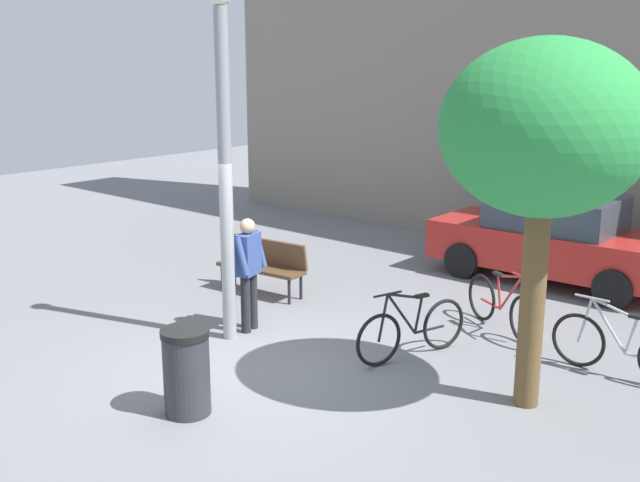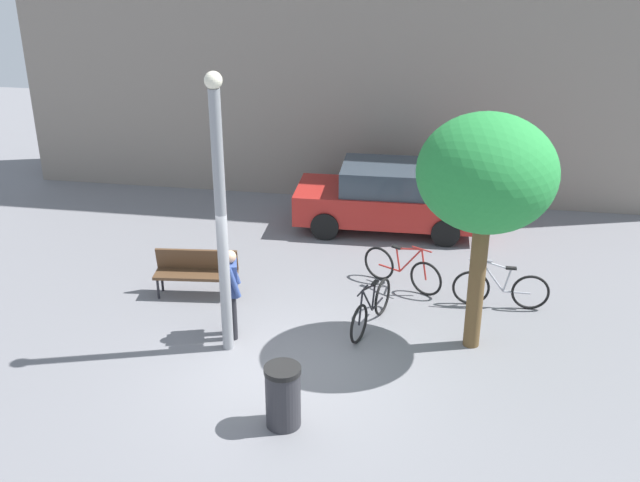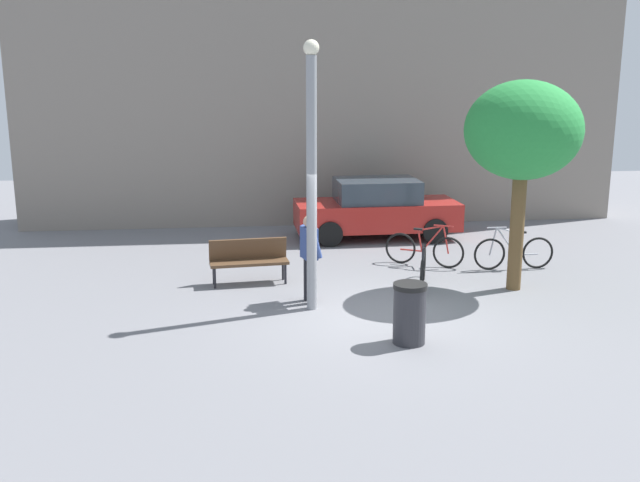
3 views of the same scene
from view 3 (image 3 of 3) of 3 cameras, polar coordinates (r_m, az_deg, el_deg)
The scene contains 11 objects.
ground_plane at distance 13.09m, azimuth 4.62°, elevation -5.89°, with size 36.00×36.00×0.00m, color slate.
building_facade at distance 21.29m, azimuth 0.14°, elevation 13.68°, with size 16.92×2.00×8.92m, color gray.
lamppost at distance 12.87m, azimuth -0.67°, elevation 5.54°, with size 0.28×0.28×4.80m.
person_by_lamppost at distance 13.56m, azimuth -0.84°, elevation -0.91°, with size 0.40×0.63×1.67m.
park_bench at distance 14.98m, azimuth -5.61°, elevation -1.28°, with size 1.64×0.63×0.92m.
plaza_tree at distance 14.57m, azimuth 15.64°, elevation 8.23°, with size 2.24×2.24×4.12m.
bicycle_black at distance 14.76m, azimuth 8.08°, elevation -2.21°, with size 0.57×1.75×0.97m.
bicycle_silver at distance 16.54m, azimuth 14.94°, elevation -0.86°, with size 1.81×0.08×0.97m.
bicycle_red at distance 16.43m, azimuth 8.21°, elevation -0.64°, with size 1.61×0.92×0.97m.
parked_car_red at distance 19.01m, azimuth 4.45°, elevation 2.54°, with size 4.24×1.90×1.55m.
trash_bin at distance 11.73m, azimuth 7.04°, elevation -5.65°, with size 0.55×0.55×0.99m.
Camera 3 is at (-2.41, -12.14, 4.26)m, focal length 40.77 mm.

